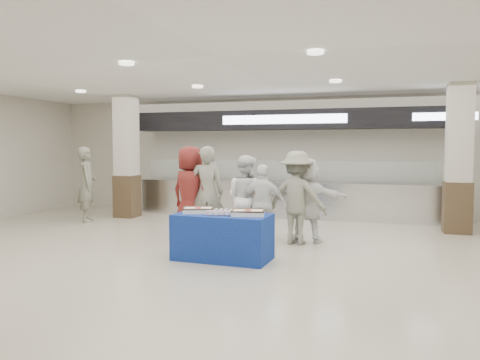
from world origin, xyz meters
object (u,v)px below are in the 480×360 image
(sheet_cake_left, at_px, (198,210))
(soldier_a, at_px, (207,193))
(cupcake_tray, at_px, (220,212))
(chef_tall, at_px, (246,198))
(sheet_cake_right, at_px, (248,212))
(display_table, at_px, (223,237))
(civilian_white, at_px, (307,200))
(chef_short, at_px, (263,204))
(civilian_maroon, at_px, (190,192))
(soldier_bg, at_px, (87,184))
(soldier_b, at_px, (297,198))

(sheet_cake_left, relative_size, soldier_a, 0.32)
(cupcake_tray, distance_m, chef_tall, 1.63)
(sheet_cake_right, bearing_deg, chef_tall, 107.39)
(display_table, height_order, cupcake_tray, cupcake_tray)
(civilian_white, bearing_deg, chef_short, 25.02)
(sheet_cake_right, xyz_separation_m, chef_tall, (-0.51, 1.63, 0.04))
(civilian_maroon, height_order, soldier_bg, civilian_maroon)
(soldier_a, bearing_deg, soldier_b, 164.20)
(chef_short, bearing_deg, soldier_a, -10.35)
(sheet_cake_right, relative_size, cupcake_tray, 1.21)
(sheet_cake_left, bearing_deg, chef_short, 59.90)
(display_table, bearing_deg, civilian_maroon, 131.02)
(cupcake_tray, relative_size, soldier_a, 0.26)
(sheet_cake_right, bearing_deg, soldier_a, 129.61)
(chef_tall, bearing_deg, soldier_b, -158.93)
(cupcake_tray, bearing_deg, chef_tall, 91.26)
(civilian_maroon, xyz_separation_m, chef_tall, (1.17, 0.01, -0.09))
(display_table, height_order, sheet_cake_right, sheet_cake_right)
(display_table, bearing_deg, cupcake_tray, -142.01)
(cupcake_tray, distance_m, soldier_a, 1.79)
(soldier_a, xyz_separation_m, soldier_bg, (-3.63, 1.21, -0.00))
(soldier_b, height_order, civilian_white, soldier_b)
(soldier_b, relative_size, soldier_bg, 0.96)
(soldier_b, bearing_deg, soldier_bg, -6.35)
(soldier_a, bearing_deg, civilian_maroon, -23.46)
(civilian_maroon, xyz_separation_m, soldier_a, (0.37, -0.04, 0.00))
(soldier_a, relative_size, civilian_white, 1.13)
(sheet_cake_left, distance_m, civilian_white, 2.35)
(display_table, distance_m, sheet_cake_right, 0.61)
(sheet_cake_right, distance_m, chef_tall, 1.71)
(soldier_a, relative_size, soldier_b, 1.05)
(cupcake_tray, xyz_separation_m, soldier_b, (0.98, 1.62, 0.10))
(display_table, xyz_separation_m, chef_tall, (-0.07, 1.60, 0.47))
(chef_tall, relative_size, soldier_b, 0.95)
(chef_tall, xyz_separation_m, soldier_bg, (-4.43, 1.16, 0.09))
(sheet_cake_left, height_order, cupcake_tray, sheet_cake_left)
(civilian_white, height_order, soldier_bg, soldier_bg)
(civilian_maroon, xyz_separation_m, chef_short, (1.57, -0.20, -0.17))
(sheet_cake_left, relative_size, chef_short, 0.39)
(display_table, xyz_separation_m, sheet_cake_left, (-0.45, 0.04, 0.43))
(civilian_maroon, height_order, chef_short, civilian_maroon)
(chef_tall, relative_size, soldier_bg, 0.91)
(sheet_cake_right, bearing_deg, soldier_bg, 150.54)
(soldier_a, relative_size, chef_tall, 1.11)
(display_table, height_order, soldier_a, soldier_a)
(sheet_cake_right, relative_size, chef_tall, 0.35)
(chef_short, bearing_deg, sheet_cake_left, 57.16)
(sheet_cake_right, xyz_separation_m, cupcake_tray, (-0.47, -0.00, -0.02))
(cupcake_tray, height_order, soldier_b, soldier_b)
(soldier_bg, bearing_deg, civilian_white, -131.94)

